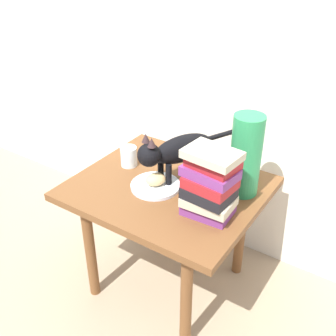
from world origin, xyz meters
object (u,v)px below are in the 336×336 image
object	(u,v)px
bread_roll	(156,179)
candle_jar	(129,157)
side_table	(168,200)
green_vase	(246,156)
cat	(177,151)
book_stack	(210,184)
plate	(155,186)

from	to	relation	value
bread_roll	candle_jar	bearing A→B (deg)	157.36
side_table	green_vase	bearing A→B (deg)	24.89
side_table	green_vase	xyz separation A→B (m)	(0.26, 0.12, 0.23)
bread_roll	cat	world-z (taller)	cat
cat	book_stack	size ratio (longest dim) A/B	1.70
candle_jar	plate	bearing A→B (deg)	-22.24
book_stack	side_table	bearing A→B (deg)	160.55
green_vase	side_table	bearing A→B (deg)	-155.11
cat	candle_jar	xyz separation A→B (m)	(-0.23, -0.02, -0.09)
side_table	book_stack	bearing A→B (deg)	-19.45
book_stack	candle_jar	bearing A→B (deg)	165.12
cat	bread_roll	bearing A→B (deg)	-108.86
plate	candle_jar	world-z (taller)	candle_jar
cat	book_stack	xyz separation A→B (m)	(0.22, -0.13, -0.00)
side_table	green_vase	distance (m)	0.37
book_stack	candle_jar	xyz separation A→B (m)	(-0.45, 0.12, -0.09)
bread_roll	side_table	bearing A→B (deg)	54.15
book_stack	candle_jar	size ratio (longest dim) A/B	3.08
book_stack	green_vase	bearing A→B (deg)	79.17
plate	book_stack	world-z (taller)	book_stack
cat	plate	bearing A→B (deg)	-111.51
side_table	candle_jar	xyz separation A→B (m)	(-0.23, 0.04, 0.11)
plate	candle_jar	distance (m)	0.21
side_table	bread_roll	bearing A→B (deg)	-125.85
plate	bread_roll	size ratio (longest dim) A/B	2.44
side_table	green_vase	size ratio (longest dim) A/B	2.29
plate	book_stack	distance (m)	0.29
bread_roll	candle_jar	size ratio (longest dim) A/B	0.94
plate	cat	distance (m)	0.16
plate	bread_roll	xyz separation A→B (m)	(0.00, -0.00, 0.03)
plate	candle_jar	xyz separation A→B (m)	(-0.19, 0.08, 0.03)
side_table	book_stack	world-z (taller)	book_stack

